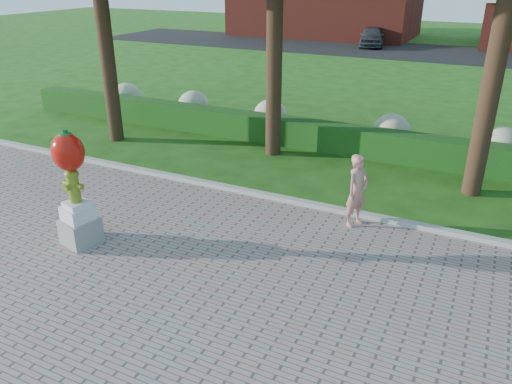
{
  "coord_description": "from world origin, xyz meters",
  "views": [
    {
      "loc": [
        3.64,
        -6.72,
        4.99
      ],
      "look_at": [
        -0.12,
        1.0,
        1.13
      ],
      "focal_mm": 35.0,
      "sensor_mm": 36.0,
      "label": 1
    }
  ],
  "objects": [
    {
      "name": "parked_car",
      "position": [
        -4.85,
        29.04,
        0.69
      ],
      "size": [
        2.37,
        4.18,
        1.34
      ],
      "primitive_type": "imported",
      "rotation": [
        0.0,
        0.0,
        0.21
      ],
      "color": "#3D4044",
      "rests_on": "street"
    },
    {
      "name": "curb",
      "position": [
        0.0,
        3.0,
        0.07
      ],
      "size": [
        40.0,
        0.18,
        0.15
      ],
      "primitive_type": "cube",
      "color": "#ADADA5",
      "rests_on": "ground"
    },
    {
      "name": "street",
      "position": [
        0.0,
        28.0,
        0.01
      ],
      "size": [
        50.0,
        8.0,
        0.02
      ],
      "primitive_type": "cube",
      "color": "black",
      "rests_on": "ground"
    },
    {
      "name": "lawn_hedge",
      "position": [
        0.0,
        7.0,
        0.4
      ],
      "size": [
        24.0,
        0.7,
        0.8
      ],
      "primitive_type": "cube",
      "color": "#174513",
      "rests_on": "ground"
    },
    {
      "name": "ground",
      "position": [
        0.0,
        0.0,
        0.0
      ],
      "size": [
        100.0,
        100.0,
        0.0
      ],
      "primitive_type": "plane",
      "color": "#214711",
      "rests_on": "ground"
    },
    {
      "name": "hydrangea_row",
      "position": [
        0.57,
        8.0,
        0.55
      ],
      "size": [
        20.1,
        1.1,
        0.99
      ],
      "color": "#ADB88D",
      "rests_on": "ground"
    },
    {
      "name": "woman",
      "position": [
        1.42,
        2.6,
        0.81
      ],
      "size": [
        0.57,
        0.67,
        1.55
      ],
      "primitive_type": "imported",
      "rotation": [
        0.0,
        0.0,
        1.14
      ],
      "color": "tan",
      "rests_on": "walkway"
    },
    {
      "name": "hydrant_sculpture",
      "position": [
        -3.21,
        -0.5,
        1.26
      ],
      "size": [
        0.76,
        0.76,
        2.31
      ],
      "rotation": [
        0.0,
        0.0,
        -0.26
      ],
      "color": "gray",
      "rests_on": "walkway"
    }
  ]
}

